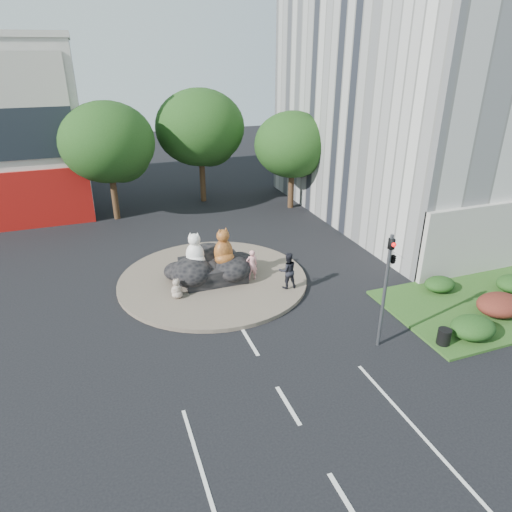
{
  "coord_description": "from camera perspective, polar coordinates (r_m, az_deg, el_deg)",
  "views": [
    {
      "loc": [
        -5.29,
        -11.2,
        11.37
      ],
      "look_at": [
        1.77,
        8.11,
        2.0
      ],
      "focal_mm": 32.0,
      "sensor_mm": 36.0,
      "label": 1
    }
  ],
  "objects": [
    {
      "name": "tree_mid",
      "position": [
        36.7,
        -6.91,
        15.23
      ],
      "size": [
        6.84,
        6.84,
        8.76
      ],
      "color": "#382314",
      "rests_on": "ground"
    },
    {
      "name": "traffic_light",
      "position": [
        18.49,
        16.41,
        -1.34
      ],
      "size": [
        0.44,
        1.24,
        5.0
      ],
      "color": "#595B60",
      "rests_on": "ground"
    },
    {
      "name": "cat_white",
      "position": [
        23.58,
        -7.67,
        0.9
      ],
      "size": [
        1.38,
        1.3,
        1.83
      ],
      "primitive_type": null,
      "rotation": [
        0.0,
        0.0,
        -0.39
      ],
      "color": "white",
      "rests_on": "rock_plinth"
    },
    {
      "name": "pedestrian_pink",
      "position": [
        23.93,
        -0.53,
        -1.1
      ],
      "size": [
        0.64,
        0.44,
        1.66
      ],
      "primitive_type": "imported",
      "rotation": [
        0.0,
        0.0,
        3.06
      ],
      "color": "pink",
      "rests_on": "roundabout_island"
    },
    {
      "name": "roundabout_island",
      "position": [
        24.59,
        -5.4,
        -2.9
      ],
      "size": [
        10.0,
        10.0,
        0.2
      ],
      "primitive_type": "cylinder",
      "color": "brown",
      "rests_on": "ground"
    },
    {
      "name": "kitten_calico",
      "position": [
        22.68,
        -9.91,
        -3.91
      ],
      "size": [
        0.63,
        0.54,
        1.03
      ],
      "primitive_type": null,
      "rotation": [
        0.0,
        0.0,
        -0.01
      ],
      "color": "white",
      "rests_on": "roundabout_island"
    },
    {
      "name": "kitten_white",
      "position": [
        24.15,
        -1.36,
        -1.96
      ],
      "size": [
        0.65,
        0.65,
        0.82
      ],
      "primitive_type": null,
      "rotation": [
        0.0,
        0.0,
        0.75
      ],
      "color": "silver",
      "rests_on": "roundabout_island"
    },
    {
      "name": "tree_left",
      "position": [
        33.85,
        -17.91,
        12.94
      ],
      "size": [
        6.46,
        6.46,
        8.27
      ],
      "color": "#382314",
      "rests_on": "ground"
    },
    {
      "name": "tree_right",
      "position": [
        35.06,
        4.63,
        13.34
      ],
      "size": [
        5.7,
        5.7,
        7.3
      ],
      "color": "#382314",
      "rests_on": "ground"
    },
    {
      "name": "ground",
      "position": [
        16.81,
        4.03,
        -18.13
      ],
      "size": [
        120.0,
        120.0,
        0.0
      ],
      "primitive_type": "plane",
      "color": "black",
      "rests_on": "ground"
    },
    {
      "name": "hedge_back_green",
      "position": [
        24.98,
        21.98,
        -3.28
      ],
      "size": [
        1.6,
        1.28,
        0.72
      ],
      "primitive_type": "ellipsoid",
      "color": "#1B3D13",
      "rests_on": "grass_verge"
    },
    {
      "name": "cat_tabby",
      "position": [
        23.63,
        -4.12,
        1.29
      ],
      "size": [
        1.41,
        1.3,
        1.96
      ],
      "primitive_type": null,
      "rotation": [
        0.0,
        0.0,
        0.28
      ],
      "color": "#AE6424",
      "rests_on": "rock_plinth"
    },
    {
      "name": "pedestrian_dark",
      "position": [
        23.07,
        3.97,
        -1.82
      ],
      "size": [
        0.99,
        0.8,
        1.93
      ],
      "primitive_type": "imported",
      "rotation": [
        0.0,
        0.0,
        3.06
      ],
      "color": "black",
      "rests_on": "roundabout_island"
    },
    {
      "name": "litter_bin",
      "position": [
        20.77,
        22.44,
        -9.29
      ],
      "size": [
        0.62,
        0.62,
        0.69
      ],
      "primitive_type": "cylinder",
      "rotation": [
        0.0,
        0.0,
        0.12
      ],
      "color": "black",
      "rests_on": "grass_verge"
    },
    {
      "name": "street_lamp",
      "position": [
        27.26,
        22.7,
        8.13
      ],
      "size": [
        2.34,
        0.22,
        8.06
      ],
      "color": "#595B60",
      "rests_on": "ground"
    },
    {
      "name": "hedge_near_green",
      "position": [
        21.67,
        25.48,
        -8.07
      ],
      "size": [
        2.0,
        1.6,
        0.9
      ],
      "primitive_type": "ellipsoid",
      "color": "#1B3D13",
      "rests_on": "grass_verge"
    },
    {
      "name": "grass_verge",
      "position": [
        25.07,
        27.07,
        -5.26
      ],
      "size": [
        10.0,
        6.0,
        0.12
      ],
      "primitive_type": "cube",
      "color": "#234F1A",
      "rests_on": "ground"
    },
    {
      "name": "hedge_red",
      "position": [
        23.91,
        28.16,
        -5.41
      ],
      "size": [
        2.2,
        1.76,
        0.99
      ],
      "primitive_type": "ellipsoid",
      "color": "#501A15",
      "rests_on": "grass_verge"
    },
    {
      "name": "rock_plinth",
      "position": [
        24.34,
        -5.45,
        -1.75
      ],
      "size": [
        3.2,
        2.6,
        0.9
      ],
      "primitive_type": null,
      "color": "black",
      "rests_on": "roundabout_island"
    }
  ]
}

